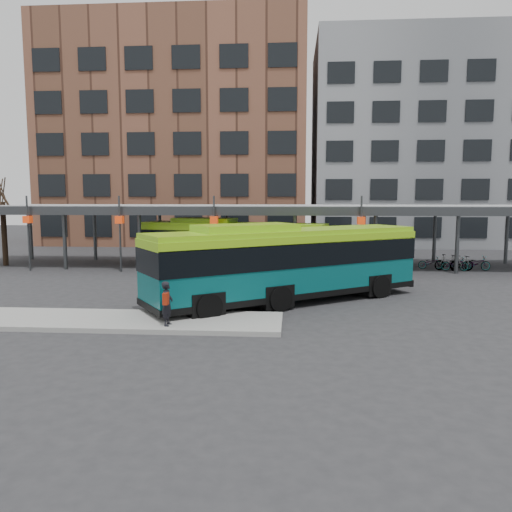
% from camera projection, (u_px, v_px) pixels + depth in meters
% --- Properties ---
extents(ground, '(120.00, 120.00, 0.00)m').
position_uv_depth(ground, '(249.00, 307.00, 21.43)').
color(ground, '#28282B').
rests_on(ground, ground).
extents(boarding_island, '(14.00, 3.00, 0.18)m').
position_uv_depth(boarding_island, '(97.00, 320.00, 18.85)').
color(boarding_island, gray).
rests_on(boarding_island, ground).
extents(canopy, '(40.00, 6.53, 4.80)m').
position_uv_depth(canopy, '(264.00, 209.00, 33.72)').
color(canopy, '#999B9E').
rests_on(canopy, ground).
extents(tree, '(1.64, 1.64, 5.60)m').
position_uv_depth(tree, '(4.00, 230.00, 34.34)').
color(tree, black).
rests_on(tree, ground).
extents(building_brick, '(26.00, 14.00, 22.00)m').
position_uv_depth(building_brick, '(181.00, 137.00, 52.56)').
color(building_brick, brown).
rests_on(building_brick, ground).
extents(building_grey, '(24.00, 14.00, 20.00)m').
position_uv_depth(building_grey, '(432.00, 145.00, 50.77)').
color(building_grey, slate).
rests_on(building_grey, ground).
extents(bus_front, '(12.27, 9.65, 3.58)m').
position_uv_depth(bus_front, '(287.00, 261.00, 22.23)').
color(bus_front, '#075153').
rests_on(bus_front, ground).
extents(bus_rear, '(12.41, 5.62, 3.35)m').
position_uv_depth(bus_rear, '(232.00, 243.00, 32.37)').
color(bus_rear, '#075153').
rests_on(bus_rear, ground).
extents(pedestrian, '(0.39, 0.62, 1.58)m').
position_uv_depth(pedestrian, '(167.00, 303.00, 17.66)').
color(pedestrian, black).
rests_on(pedestrian, boarding_island).
extents(bike_rack, '(4.45, 1.52, 1.03)m').
position_uv_depth(bike_rack, '(456.00, 263.00, 32.22)').
color(bike_rack, slate).
rests_on(bike_rack, ground).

